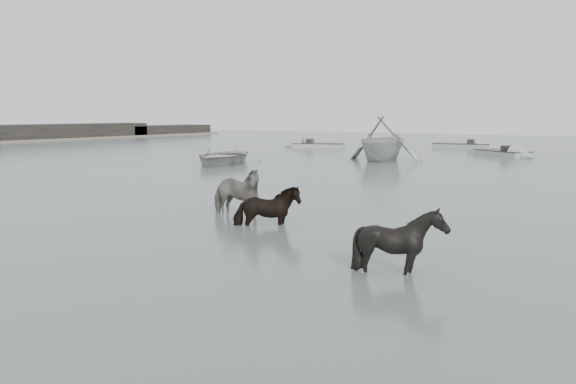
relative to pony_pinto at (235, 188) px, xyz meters
The scene contains 9 objects.
ground 4.45m from the pony_pinto, 37.63° to the right, with size 140.00×140.00×0.00m, color #505F5C.
pony_pinto is the anchor object (origin of this frame).
pony_dark 1.73m from the pony_pinto, 23.46° to the right, with size 1.41×1.21×1.42m, color black.
pony_black 6.67m from the pony_pinto, 25.40° to the right, with size 1.18×1.33×1.46m, color black.
rowboat_lead 16.54m from the pony_pinto, 131.55° to the left, with size 3.73×5.22×1.08m, color #B5B5B0.
rowboat_trail 20.01m from the pony_pinto, 102.38° to the left, with size 4.65×5.39×2.84m, color #AEB1AE.
skiff_outer 32.18m from the pony_pinto, 116.36° to the left, with size 5.94×1.60×0.75m, color #A7A8A3, non-canonical shape.
skiff_mid 27.51m from the pony_pinto, 88.10° to the left, with size 5.37×1.60×0.75m, color #9D9F9D, non-canonical shape.
skiff_far 35.30m from the pony_pinto, 96.67° to the left, with size 6.35×1.60×0.75m, color #969896, non-canonical shape.
Camera 1 is at (6.27, -9.37, 2.81)m, focal length 35.00 mm.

